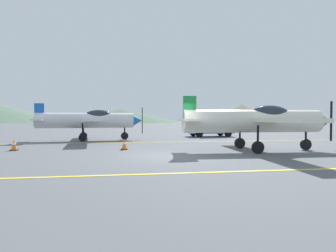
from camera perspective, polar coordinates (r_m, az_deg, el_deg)
ground_plane at (r=12.65m, az=0.80°, el=-6.15°), size 400.00×400.00×0.00m
apron_line_near at (r=8.68m, az=5.24°, el=-9.64°), size 80.00×0.16×0.01m
apron_line_far at (r=19.87m, az=-2.63°, el=-3.36°), size 80.00×0.16×0.01m
airplane_near at (r=15.24m, az=18.12°, el=1.12°), size 8.25×9.50×2.85m
airplane_mid at (r=22.45m, az=-15.82°, el=1.23°), size 8.31×9.54×2.85m
car_sedan at (r=26.58m, az=8.83°, el=-0.34°), size 4.42×2.27×1.62m
traffic_cone_front at (r=15.31m, az=-9.03°, el=-3.75°), size 0.36×0.36×0.59m
traffic_cone_side at (r=16.80m, az=-29.25°, el=-3.46°), size 0.36×0.36×0.59m
hill_centerleft at (r=134.28m, az=-9.64°, el=2.10°), size 57.79×57.79×6.41m
hill_centerright at (r=168.69m, az=15.01°, el=2.66°), size 50.74×50.74×10.63m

